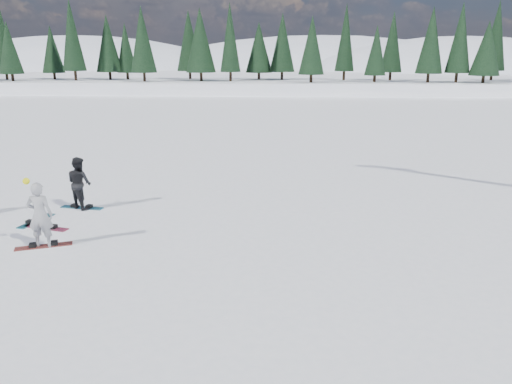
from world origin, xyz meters
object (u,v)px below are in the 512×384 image
snowboarder_man (79,183)px  snowboard_loose_a (36,221)px  snowboarder_woman (40,215)px  snowboard_loose_b (46,228)px

snowboarder_man → snowboard_loose_a: snowboarder_man is taller
snowboarder_man → snowboarder_woman: bearing=128.9°
snowboarder_woman → snowboard_loose_a: size_ratio=1.33×
snowboard_loose_b → snowboard_loose_a: 0.85m
snowboard_loose_b → snowboard_loose_a: size_ratio=1.00×
snowboarder_man → snowboard_loose_a: size_ratio=1.20×
snowboarder_woman → snowboard_loose_b: 1.86m
snowboard_loose_b → snowboarder_woman: bearing=-52.0°
snowboarder_woman → snowboard_loose_b: snowboarder_woman is taller
snowboard_loose_b → snowboard_loose_a: bearing=148.6°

